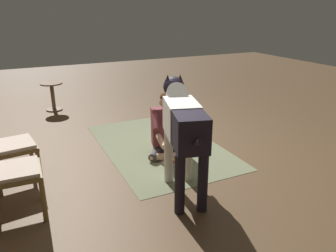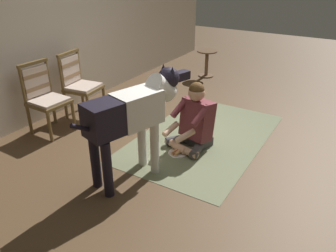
# 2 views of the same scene
# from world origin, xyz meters

# --- Properties ---
(ground_plane) EXTENTS (15.82, 15.82, 0.00)m
(ground_plane) POSITION_xyz_m (0.00, 0.00, 0.00)
(ground_plane) COLOR brown
(area_rug) EXTENTS (2.45, 1.54, 0.01)m
(area_rug) POSITION_xyz_m (0.22, 0.14, 0.00)
(area_rug) COLOR #6A6F50
(area_rug) RESTS_ON ground
(dining_chair_left_of_pair) EXTENTS (0.47, 0.48, 0.98)m
(dining_chair_left_of_pair) POSITION_xyz_m (-0.71, 2.11, 0.54)
(dining_chair_left_of_pair) COLOR brown
(dining_chair_left_of_pair) RESTS_ON ground
(dining_chair_right_of_pair) EXTENTS (0.52, 0.52, 0.98)m
(dining_chair_right_of_pair) POSITION_xyz_m (-0.07, 2.10, 0.54)
(dining_chair_right_of_pair) COLOR brown
(dining_chair_right_of_pair) RESTS_ON ground
(person_sitting_on_floor) EXTENTS (0.69, 0.59, 0.87)m
(person_sitting_on_floor) POSITION_xyz_m (-0.05, 0.15, 0.36)
(person_sitting_on_floor) COLOR #3F3C3D
(person_sitting_on_floor) RESTS_ON ground
(large_dog) EXTENTS (1.46, 0.56, 1.17)m
(large_dog) POSITION_xyz_m (-0.96, 0.41, 0.76)
(large_dog) COLOR silver
(large_dog) RESTS_ON ground
(hot_dog_on_plate) EXTENTS (0.24, 0.24, 0.06)m
(hot_dog_on_plate) POSITION_xyz_m (-0.32, 0.22, 0.03)
(hot_dog_on_plate) COLOR silver
(hot_dog_on_plate) RESTS_ON ground
(round_side_table) EXTENTS (0.41, 0.41, 0.54)m
(round_side_table) POSITION_xyz_m (2.69, 1.27, 0.32)
(round_side_table) COLOR brown
(round_side_table) RESTS_ON ground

